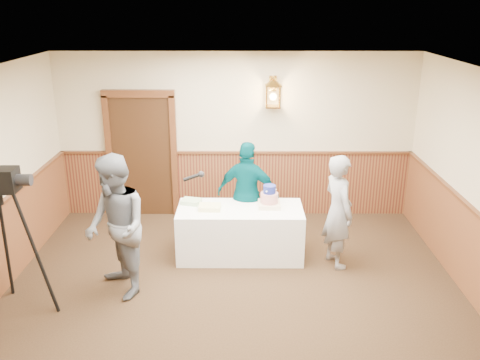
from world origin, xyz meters
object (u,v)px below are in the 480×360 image
object	(u,v)px
sheet_cake_green	(191,202)
interviewer	(116,227)
baker	(338,211)
tiered_cake	(269,198)
tv_camera_rig	(9,251)
display_table	(240,232)
sheet_cake_yellow	(210,207)
assistant_p	(248,194)

from	to	relation	value
sheet_cake_green	interviewer	size ratio (longest dim) A/B	0.14
interviewer	baker	xyz separation A→B (m)	(2.88, 0.78, -0.11)
sheet_cake_green	interviewer	distance (m)	1.46
tiered_cake	tv_camera_rig	xyz separation A→B (m)	(-3.10, -1.54, -0.06)
tv_camera_rig	display_table	bearing A→B (deg)	27.60
tiered_cake	baker	distance (m)	0.99
sheet_cake_yellow	assistant_p	bearing A→B (deg)	38.67
display_table	sheet_cake_yellow	bearing A→B (deg)	-174.29
sheet_cake_yellow	baker	world-z (taller)	baker
display_table	assistant_p	xyz separation A→B (m)	(0.12, 0.40, 0.43)
tiered_cake	assistant_p	distance (m)	0.45
sheet_cake_yellow	tv_camera_rig	size ratio (longest dim) A/B	0.17
display_table	tiered_cake	bearing A→B (deg)	9.25
sheet_cake_yellow	assistant_p	world-z (taller)	assistant_p
interviewer	tv_camera_rig	distance (m)	1.24
baker	display_table	bearing A→B (deg)	60.00
baker	assistant_p	bearing A→B (deg)	42.98
display_table	sheet_cake_green	size ratio (longest dim) A/B	6.79
display_table	tv_camera_rig	bearing A→B (deg)	-151.22
sheet_cake_yellow	tv_camera_rig	bearing A→B (deg)	-147.54
tiered_cake	interviewer	size ratio (longest dim) A/B	0.18
display_table	sheet_cake_yellow	distance (m)	0.60
baker	assistant_p	distance (m)	1.40
sheet_cake_green	assistant_p	xyz separation A→B (m)	(0.84, 0.22, 0.03)
baker	tv_camera_rig	distance (m)	4.21
tiered_cake	interviewer	bearing A→B (deg)	-150.54
tiered_cake	display_table	bearing A→B (deg)	-170.75
display_table	interviewer	bearing A→B (deg)	-145.97
sheet_cake_yellow	sheet_cake_green	xyz separation A→B (m)	(-0.29, 0.22, -0.00)
sheet_cake_green	interviewer	bearing A→B (deg)	-123.75
baker	tiered_cake	bearing A→B (deg)	51.62
display_table	sheet_cake_yellow	xyz separation A→B (m)	(-0.43, -0.04, 0.41)
sheet_cake_yellow	interviewer	size ratio (longest dim) A/B	0.17
sheet_cake_green	baker	xyz separation A→B (m)	(2.08, -0.43, 0.03)
tv_camera_rig	sheet_cake_green	bearing A→B (deg)	38.89
interviewer	sheet_cake_green	bearing A→B (deg)	114.22
baker	interviewer	bearing A→B (deg)	85.67
sheet_cake_green	baker	distance (m)	2.12
sheet_cake_green	tv_camera_rig	bearing A→B (deg)	-139.94
assistant_p	tiered_cake	bearing A→B (deg)	149.16
sheet_cake_green	assistant_p	bearing A→B (deg)	14.80
display_table	tv_camera_rig	xyz separation A→B (m)	(-2.68, -1.47, 0.45)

